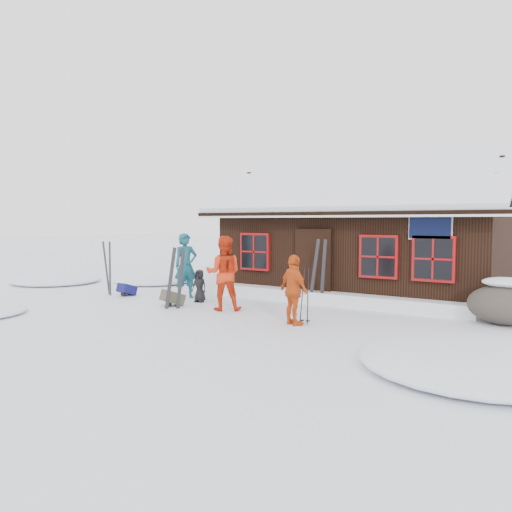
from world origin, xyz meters
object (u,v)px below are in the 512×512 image
object	(u,v)px
boulder	(506,303)
ski_pair_left	(175,279)
backpack_olive	(173,300)
skier_crouched	(199,286)
skier_orange_right	(294,290)
ski_poles	(305,297)
skier_teal	(186,266)
backpack_blue	(127,291)
skier_orange_left	(224,273)

from	to	relation	value
boulder	ski_pair_left	distance (m)	7.85
backpack_olive	skier_crouched	bearing A→B (deg)	101.01
skier_orange_right	skier_crouched	xyz separation A→B (m)	(-3.75, 1.26, -0.32)
skier_orange_right	boulder	bearing A→B (deg)	-120.29
ski_pair_left	backpack_olive	distance (m)	0.79
skier_orange_right	ski_poles	size ratio (longest dim) A/B	1.20
skier_teal	boulder	xyz separation A→B (m)	(8.41, 1.03, -0.48)
skier_orange_right	backpack_olive	bearing A→B (deg)	20.32
backpack_blue	backpack_olive	bearing A→B (deg)	-11.57
skier_teal	backpack_blue	distance (m)	2.11
skier_teal	ski_pair_left	distance (m)	1.80
ski_pair_left	backpack_olive	world-z (taller)	ski_pair_left
skier_orange_right	ski_poles	xyz separation A→B (m)	(0.16, 0.22, -0.17)
skier_crouched	skier_orange_left	bearing A→B (deg)	-31.95
skier_teal	skier_orange_right	size ratio (longest dim) A/B	1.24
skier_teal	skier_crouched	xyz separation A→B (m)	(0.79, -0.32, -0.50)
skier_teal	boulder	distance (m)	8.48
skier_teal	ski_poles	bearing A→B (deg)	-79.30
ski_poles	boulder	bearing A→B (deg)	32.75
skier_orange_left	skier_crouched	size ratio (longest dim) A/B	2.07
ski_pair_left	skier_orange_left	bearing A→B (deg)	4.06
skier_teal	boulder	bearing A→B (deg)	-56.21
skier_crouched	boulder	xyz separation A→B (m)	(7.62, 1.35, 0.02)
ski_pair_left	skier_orange_right	bearing A→B (deg)	-22.09
boulder	ski_pair_left	world-z (taller)	ski_pair_left
backpack_blue	ski_poles	bearing A→B (deg)	-4.67
boulder	ski_poles	distance (m)	4.41
skier_orange_right	ski_poles	world-z (taller)	skier_orange_right
boulder	backpack_blue	xyz separation A→B (m)	(-10.23, -1.67, -0.34)
skier_orange_left	ski_pair_left	size ratio (longest dim) A/B	1.15
skier_orange_left	skier_crouched	xyz separation A→B (m)	(-1.35, 0.64, -0.49)
backpack_blue	backpack_olive	xyz separation A→B (m)	(2.42, -0.57, 0.02)
skier_teal	boulder	world-z (taller)	skier_teal
skier_orange_left	boulder	size ratio (longest dim) A/B	1.18
skier_teal	backpack_blue	world-z (taller)	skier_teal
skier_orange_right	skier_crouched	distance (m)	3.97
backpack_blue	ski_pair_left	bearing A→B (deg)	-15.44
skier_crouched	backpack_blue	bearing A→B (deg)	-179.41
ski_poles	backpack_blue	distance (m)	6.58
skier_orange_left	ski_poles	distance (m)	2.61
ski_poles	skier_orange_left	bearing A→B (deg)	171.23
skier_orange_left	ski_pair_left	distance (m)	1.29
skier_crouched	ski_pair_left	bearing A→B (deg)	-87.31
boulder	backpack_olive	world-z (taller)	boulder
skier_orange_left	skier_teal	bearing A→B (deg)	-56.42
skier_crouched	backpack_blue	world-z (taller)	skier_crouched
boulder	ski_poles	world-z (taller)	ski_poles
skier_orange_left	backpack_olive	bearing A→B (deg)	-23.20
ski_poles	backpack_blue	xyz separation A→B (m)	(-6.52, 0.72, -0.47)
skier_crouched	skier_teal	bearing A→B (deg)	151.56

